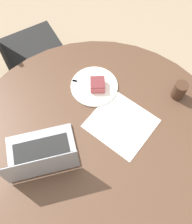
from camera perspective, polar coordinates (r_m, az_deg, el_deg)
The scene contains 9 objects.
ground_plane at distance 1.96m, azimuth 0.30°, elevation -14.82°, with size 12.00×12.00×0.00m, color gray.
dining_table at distance 1.38m, azimuth 0.41°, elevation -9.29°, with size 1.37×1.37×0.70m.
chair at distance 1.97m, azimuth -15.68°, elevation 12.51°, with size 0.53×0.53×0.89m.
paper_document at distance 1.33m, azimuth 5.57°, elevation -2.52°, with size 0.32×0.30×0.00m.
plate at distance 1.43m, azimuth -0.39°, elevation 5.63°, with size 0.26×0.26×0.01m.
cake_slice at distance 1.40m, azimuth 0.33°, elevation 6.00°, with size 0.11×0.11×0.05m.
fork at distance 1.43m, azimuth -2.61°, elevation 6.35°, with size 0.16×0.10×0.00m.
coffee_glass at distance 1.43m, azimuth 17.71°, elevation 4.50°, with size 0.07×0.07×0.10m.
laptop at distance 1.25m, azimuth -11.75°, elevation -9.19°, with size 0.37×0.39×0.22m.
Camera 1 is at (-0.28, 0.33, 1.91)m, focal length 42.00 mm.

